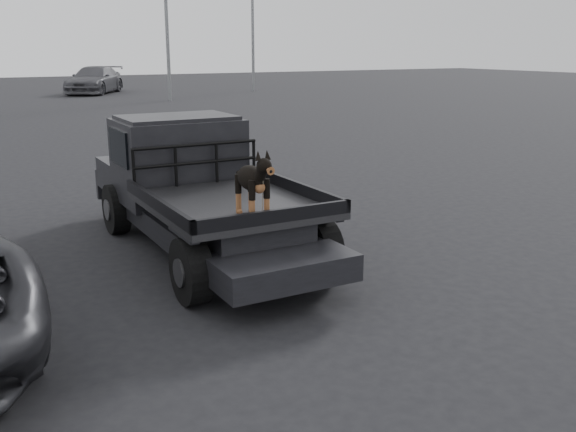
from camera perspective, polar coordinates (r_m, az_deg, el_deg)
ground at (r=6.72m, az=-3.93°, el=-9.60°), size 120.00×120.00×0.00m
flatbed_ute at (r=8.95m, az=-7.50°, el=-0.29°), size 2.00×5.40×0.92m
ute_cab at (r=9.64m, az=-9.78°, el=6.18°), size 1.72×1.30×0.88m
headache_rack at (r=8.97m, az=-8.13°, el=4.54°), size 1.80×0.08×0.55m
dog at (r=7.19m, az=-3.21°, el=2.89°), size 0.32×0.60×0.74m
distant_car_b at (r=41.47m, az=-16.83°, el=11.50°), size 4.85×5.92×1.61m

